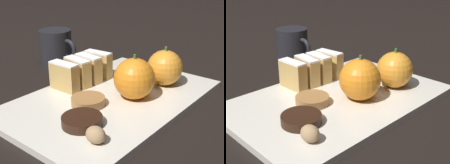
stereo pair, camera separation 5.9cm
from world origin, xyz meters
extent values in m
plane|color=black|center=(0.00, 0.00, 0.00)|extent=(6.00, 6.00, 0.00)
cube|color=silver|center=(0.00, 0.00, 0.01)|extent=(0.27, 0.41, 0.01)
cube|color=tan|center=(-0.09, -0.03, 0.04)|extent=(0.06, 0.03, 0.05)
cube|color=white|center=(-0.09, -0.03, 0.07)|extent=(0.06, 0.03, 0.00)
cube|color=tan|center=(-0.09, 0.00, 0.04)|extent=(0.06, 0.03, 0.05)
cube|color=white|center=(-0.09, 0.00, 0.07)|extent=(0.06, 0.03, 0.00)
cube|color=tan|center=(-0.09, 0.03, 0.04)|extent=(0.06, 0.03, 0.05)
cube|color=white|center=(-0.09, 0.03, 0.07)|extent=(0.06, 0.03, 0.00)
cube|color=tan|center=(-0.09, 0.06, 0.04)|extent=(0.06, 0.03, 0.05)
cube|color=white|center=(-0.09, 0.06, 0.07)|extent=(0.06, 0.03, 0.00)
sphere|color=orange|center=(0.05, 0.12, 0.05)|extent=(0.07, 0.07, 0.07)
cylinder|color=#38702D|center=(0.05, 0.12, 0.09)|extent=(0.01, 0.01, 0.01)
sphere|color=orange|center=(0.04, 0.02, 0.05)|extent=(0.08, 0.08, 0.08)
cylinder|color=#38702D|center=(0.04, 0.02, 0.09)|extent=(0.01, 0.00, 0.01)
ellipsoid|color=tan|center=(0.08, -0.14, 0.03)|extent=(0.03, 0.03, 0.03)
cylinder|color=black|center=(0.03, -0.11, 0.02)|extent=(0.07, 0.07, 0.02)
cylinder|color=#A3703D|center=(-0.01, -0.06, 0.02)|extent=(0.06, 0.06, 0.02)
cone|color=#23662D|center=(0.00, 0.17, 0.04)|extent=(0.05, 0.05, 0.05)
cylinder|color=#232328|center=(-0.25, 0.08, 0.05)|extent=(0.08, 0.08, 0.09)
torus|color=#232328|center=(-0.20, 0.08, 0.05)|extent=(0.05, 0.01, 0.05)
camera|label=1|loc=(0.34, -0.42, 0.27)|focal=50.00mm
camera|label=2|loc=(0.39, -0.38, 0.27)|focal=50.00mm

